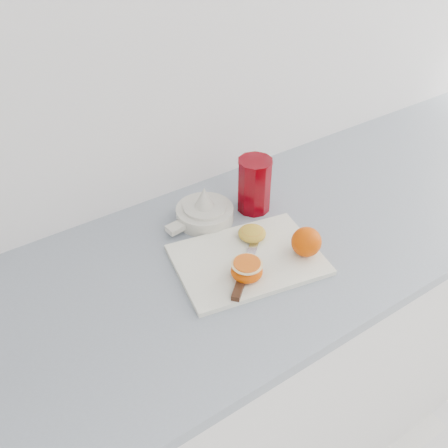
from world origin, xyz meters
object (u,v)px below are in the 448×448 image
citrus_juicer (204,211)px  counter (254,356)px  red_tumbler (254,187)px  half_orange (247,270)px  cutting_board (248,260)px

citrus_juicer → counter: bearing=-64.5°
red_tumbler → half_orange: bearing=-129.8°
half_orange → red_tumbler: size_ratio=0.48×
cutting_board → red_tumbler: (0.13, 0.16, 0.06)m
half_orange → red_tumbler: (0.17, 0.21, 0.03)m
counter → half_orange: 0.50m
cutting_board → red_tumbler: red_tumbler is taller
citrus_juicer → red_tumbler: 0.14m
counter → citrus_juicer: (-0.07, 0.14, 0.47)m
half_orange → citrus_juicer: 0.24m
counter → cutting_board: cutting_board is taller
counter → half_orange: size_ratio=37.79×
counter → red_tumbler: bearing=60.9°
red_tumbler → cutting_board: bearing=-130.1°
citrus_juicer → half_orange: bearing=-99.9°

